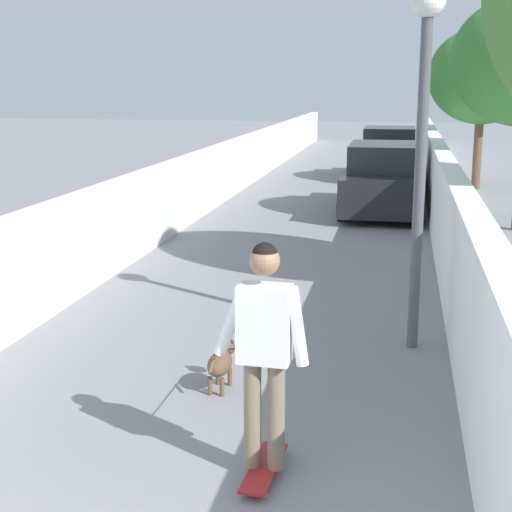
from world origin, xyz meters
name	(u,v)px	position (x,y,z in m)	size (l,w,h in m)	color
ground_plane	(316,215)	(14.00, 0.00, 0.00)	(80.00, 80.00, 0.00)	gray
wall_left	(178,194)	(12.00, 2.57, 0.69)	(48.00, 0.30, 1.38)	silver
fence_right	(441,195)	(12.00, -2.57, 0.81)	(48.00, 0.30, 1.62)	white
tree_right_near	(482,76)	(19.00, -3.84, 3.03)	(2.86, 2.86, 4.32)	brown
lamp_post	(424,101)	(5.61, -2.02, 2.70)	(0.36, 0.36, 3.88)	#4C4C51
skateboard	(264,468)	(2.46, -0.91, 0.07)	(0.81, 0.25, 0.08)	maroon
person_skateboarder	(264,339)	(2.46, -0.91, 1.09)	(0.24, 0.71, 1.72)	#726651
dog	(221,362)	(4.03, -0.20, 0.27)	(1.89, 0.84, 1.06)	brown
car_near	(383,180)	(14.71, -1.42, 0.72)	(4.27, 1.80, 1.54)	black
car_far	(389,155)	(20.98, -1.42, 0.71)	(3.88, 1.80, 1.54)	black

